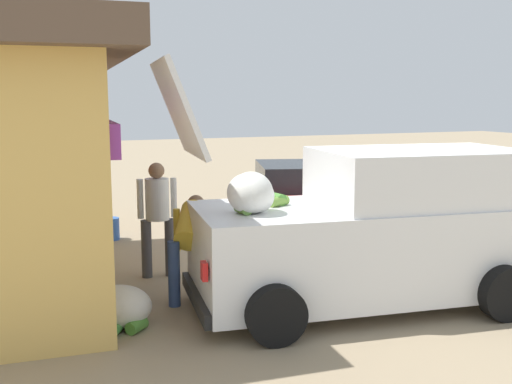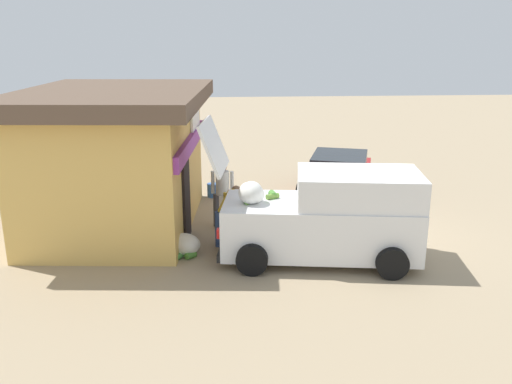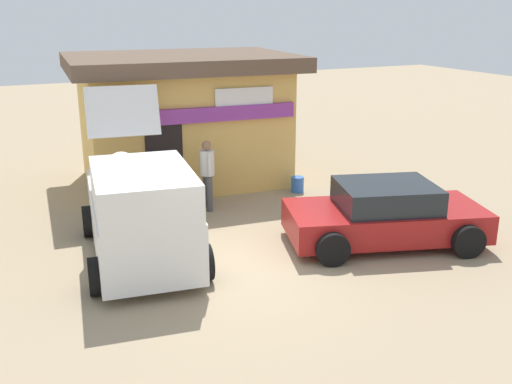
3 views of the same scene
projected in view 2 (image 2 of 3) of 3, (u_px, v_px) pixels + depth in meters
name	position (u px, v px, depth m)	size (l,w,h in m)	color
ground_plane	(362.00, 237.00, 12.98)	(60.00, 60.00, 0.00)	#9E896B
storefront_bar	(118.00, 157.00, 13.31)	(6.20, 4.77, 3.44)	#E0B259
delivery_van	(327.00, 216.00, 11.49)	(2.56, 4.74, 3.01)	white
parked_sedan	(339.00, 176.00, 16.18)	(4.31, 3.03, 1.26)	maroon
vendor_standing	(223.00, 190.00, 13.43)	(0.38, 0.57, 1.67)	#4C4C51
customer_bending	(229.00, 210.00, 12.32)	(0.80, 0.72, 1.32)	navy
unloaded_banana_pile	(184.00, 245.00, 11.89)	(0.87, 0.96, 0.48)	silver
paint_bucket	(213.00, 190.00, 16.12)	(0.33, 0.33, 0.40)	blue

